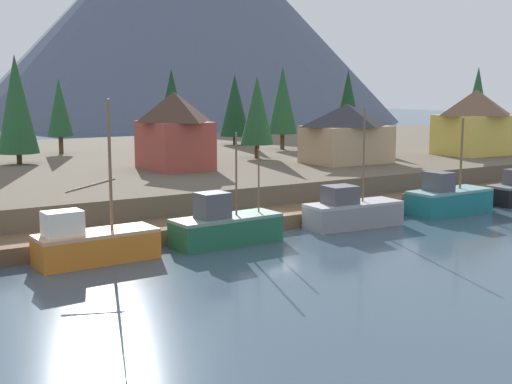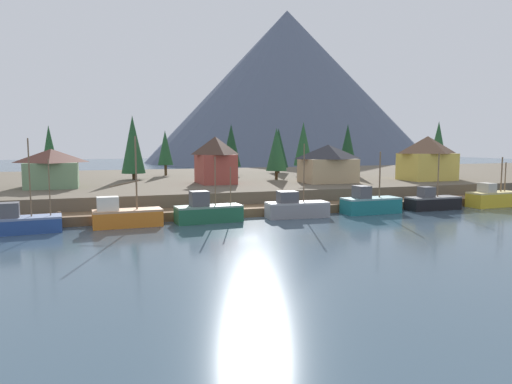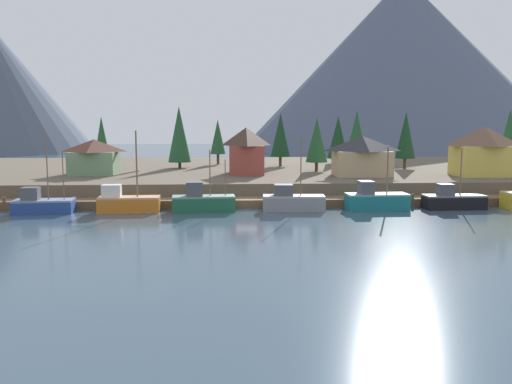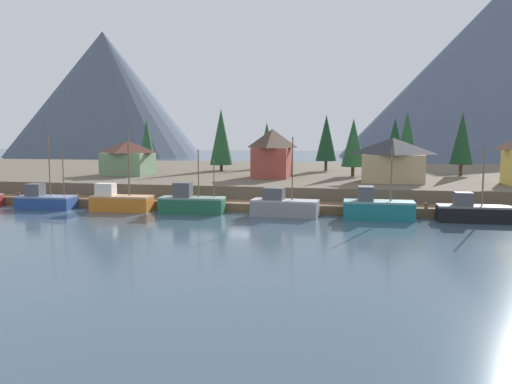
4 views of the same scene
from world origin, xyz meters
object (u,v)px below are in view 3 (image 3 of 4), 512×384
object	(u,v)px
fishing_boat_orange	(127,202)
conifer_near_right	(218,137)
conifer_back_left	(338,137)
fishing_boat_grey	(292,201)
conifer_far_right	(280,135)
house_green	(94,157)
house_red	(246,150)
fishing_boat_teal	(376,200)
conifer_back_right	(406,135)
house_yellow	(483,151)
fishing_boat_blue	(42,204)
conifer_mid_left	(102,140)
conifer_mid_right	(179,134)
fishing_boat_black	(453,200)
house_tan	(362,156)
conifer_far_left	(357,134)
fishing_boat_green	(203,201)
conifer_near_left	(317,140)
conifer_centre	(509,135)

from	to	relation	value
fishing_boat_orange	conifer_near_right	distance (m)	41.10
fishing_boat_orange	conifer_back_left	xyz separation A→B (m)	(32.46, 39.75, 6.44)
fishing_boat_grey	conifer_far_right	bearing A→B (deg)	89.80
house_green	house_red	bearing A→B (deg)	-0.59
fishing_boat_teal	conifer_back_right	size ratio (longest dim) A/B	0.79
house_yellow	fishing_boat_blue	bearing A→B (deg)	-165.84
conifer_near_right	conifer_mid_left	distance (m)	21.63
fishing_boat_grey	conifer_mid_left	bearing A→B (deg)	137.31
fishing_boat_blue	conifer_mid_right	size ratio (longest dim) A/B	0.85
fishing_boat_black	fishing_boat_teal	bearing A→B (deg)	-179.78
house_tan	conifer_mid_right	size ratio (longest dim) A/B	0.78
house_yellow	conifer_mid_left	world-z (taller)	conifer_mid_left
fishing_boat_teal	conifer_far_right	size ratio (longest dim) A/B	0.79
conifer_far_left	conifer_far_right	xyz separation A→B (m)	(-12.86, 3.32, -0.27)
fishing_boat_orange	fishing_boat_green	size ratio (longest dim) A/B	1.27
conifer_mid_left	conifer_near_right	bearing A→B (deg)	28.80
house_green	fishing_boat_black	bearing A→B (deg)	-22.80
fishing_boat_teal	conifer_near_right	size ratio (longest dim) A/B	0.89
fishing_boat_grey	conifer_far_right	world-z (taller)	conifer_far_right
conifer_near_left	conifer_mid_right	size ratio (longest dim) A/B	0.81
house_red	conifer_back_right	size ratio (longest dim) A/B	0.75
fishing_boat_teal	house_red	world-z (taller)	house_red
fishing_boat_black	house_yellow	bearing A→B (deg)	52.84
house_tan	conifer_back_left	bearing A→B (deg)	86.20
conifer_far_right	house_tan	bearing A→B (deg)	-62.32
fishing_boat_black	house_red	size ratio (longest dim) A/B	1.03
conifer_near_right	conifer_back_right	distance (m)	33.74
house_green	conifer_back_right	distance (m)	50.55
house_tan	conifer_mid_left	world-z (taller)	conifer_mid_left
fishing_boat_grey	house_tan	size ratio (longest dim) A/B	1.03
house_yellow	conifer_back_right	world-z (taller)	conifer_back_right
conifer_far_right	conifer_near_left	bearing A→B (deg)	-66.12
fishing_boat_blue	house_green	bearing A→B (deg)	82.55
conifer_back_left	house_green	bearing A→B (deg)	-153.63
conifer_mid_right	house_yellow	bearing A→B (deg)	-20.67
house_yellow	conifer_centre	distance (m)	8.98
fishing_boat_orange	house_tan	bearing A→B (deg)	23.92
fishing_boat_grey	house_yellow	world-z (taller)	house_yellow
fishing_boat_grey	fishing_boat_teal	xyz separation A→B (m)	(9.77, -0.02, 0.06)
house_tan	conifer_back_left	world-z (taller)	conifer_back_left
fishing_boat_blue	conifer_far_left	size ratio (longest dim) A/B	0.91
fishing_boat_grey	conifer_mid_right	bearing A→B (deg)	119.65
house_tan	conifer_back_right	xyz separation A→B (m)	(10.67, 12.85, 2.64)
fishing_boat_teal	house_red	bearing A→B (deg)	125.08
house_tan	conifer_mid_left	xyz separation A→B (m)	(-40.05, 13.79, 1.93)
fishing_boat_teal	house_green	xyz separation A→B (m)	(-36.89, 19.62, 4.01)
fishing_boat_teal	conifer_mid_left	size ratio (longest dim) A/B	0.86
conifer_mid_left	conifer_mid_right	xyz separation A→B (m)	(12.52, 2.34, 0.88)
fishing_boat_black	house_tan	distance (m)	17.23
house_green	conifer_back_right	xyz separation A→B (m)	(49.75, 8.46, 2.91)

